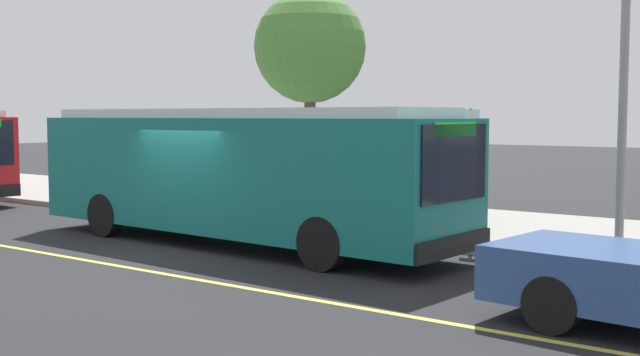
{
  "coord_description": "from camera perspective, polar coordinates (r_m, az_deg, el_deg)",
  "views": [
    {
      "loc": [
        12.22,
        -11.72,
        2.81
      ],
      "look_at": [
        2.21,
        1.67,
        1.49
      ],
      "focal_mm": 44.81,
      "sensor_mm": 36.0,
      "label": 1
    }
  ],
  "objects": [
    {
      "name": "utility_pole",
      "position": [
        15.68,
        20.85,
        6.19
      ],
      "size": [
        0.16,
        0.16,
        6.4
      ],
      "primitive_type": "cylinder",
      "color": "gray",
      "rests_on": "sidewalk_curb"
    },
    {
      "name": "street_tree_upstreet",
      "position": [
        25.53,
        -0.72,
        9.27
      ],
      "size": [
        3.54,
        3.54,
        6.58
      ],
      "color": "brown",
      "rests_on": "sidewalk_curb"
    },
    {
      "name": "route_sign_post",
      "position": [
        17.27,
        10.64,
        1.6
      ],
      "size": [
        0.44,
        0.08,
        2.8
      ],
      "color": "#333338",
      "rests_on": "sidewalk_curb"
    },
    {
      "name": "bus_shelter",
      "position": [
        21.05,
        5.98,
        2.05
      ],
      "size": [
        2.9,
        1.6,
        2.48
      ],
      "color": "#333338",
      "rests_on": "sidewalk_curb"
    },
    {
      "name": "sidewalk_curb",
      "position": [
        21.7,
        2.18,
        -2.74
      ],
      "size": [
        44.0,
        6.4,
        0.15
      ],
      "primitive_type": "cube",
      "color": "gray",
      "rests_on": "ground_plane"
    },
    {
      "name": "ground_plane",
      "position": [
        17.17,
        -9.32,
        -4.97
      ],
      "size": [
        120.0,
        120.0,
        0.0
      ],
      "primitive_type": "plane",
      "color": "#232326"
    },
    {
      "name": "transit_bus_main",
      "position": [
        17.35,
        -5.84,
        0.54
      ],
      "size": [
        10.83,
        3.06,
        2.95
      ],
      "color": "#146B66",
      "rests_on": "ground_plane"
    },
    {
      "name": "waiting_bench",
      "position": [
        21.07,
        6.47,
        -1.45
      ],
      "size": [
        1.6,
        0.48,
        0.95
      ],
      "color": "brown",
      "rests_on": "sidewalk_curb"
    },
    {
      "name": "lane_stripe_center",
      "position": [
        15.75,
        -15.12,
        -5.91
      ],
      "size": [
        36.0,
        0.14,
        0.01
      ],
      "primitive_type": "cube",
      "color": "#E0D64C",
      "rests_on": "ground_plane"
    }
  ]
}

